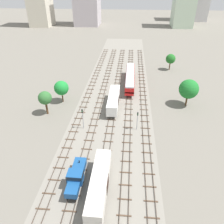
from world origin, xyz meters
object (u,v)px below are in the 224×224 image
at_px(passenger_coach_centre_far, 130,78).
at_px(signal_post_mid, 83,116).
at_px(freight_boxcar_centre_left_midfar, 114,100).
at_px(freight_boxcar_centre_left_near, 99,183).
at_px(signal_post_nearest, 137,118).
at_px(shunter_loco_left_mid, 76,176).

height_order(passenger_coach_centre_far, signal_post_mid, signal_post_mid).
distance_m(freight_boxcar_centre_left_midfar, signal_post_mid, 13.04).
bearing_deg(passenger_coach_centre_far, signal_post_mid, -111.90).
bearing_deg(freight_boxcar_centre_left_midfar, passenger_coach_centre_far, 74.87).
relative_size(passenger_coach_centre_far, signal_post_mid, 3.86).
bearing_deg(freight_boxcar_centre_left_near, passenger_coach_centre_far, 84.55).
relative_size(freight_boxcar_centre_left_near, passenger_coach_centre_far, 0.64).
height_order(freight_boxcar_centre_left_near, signal_post_nearest, signal_post_nearest).
relative_size(freight_boxcar_centre_left_near, freight_boxcar_centre_left_midfar, 1.00).
distance_m(freight_boxcar_centre_left_near, shunter_loco_left_mid, 4.72).
height_order(signal_post_nearest, signal_post_mid, signal_post_mid).
bearing_deg(freight_boxcar_centre_left_near, shunter_loco_left_mid, 160.28).
xyz_separation_m(shunter_loco_left_mid, freight_boxcar_centre_left_midfar, (4.43, 28.33, 0.44)).
height_order(freight_boxcar_centre_left_midfar, signal_post_mid, signal_post_mid).
distance_m(signal_post_nearest, signal_post_mid, 13.28).
xyz_separation_m(signal_post_nearest, signal_post_mid, (-13.26, -0.70, 0.31)).
xyz_separation_m(shunter_loco_left_mid, signal_post_mid, (-2.21, 17.16, 1.59)).
distance_m(shunter_loco_left_mid, passenger_coach_centre_far, 45.52).
xyz_separation_m(freight_boxcar_centre_left_near, passenger_coach_centre_far, (4.41, 46.24, 0.16)).
relative_size(freight_boxcar_centre_left_midfar, signal_post_nearest, 2.71).
distance_m(freight_boxcar_centre_left_near, signal_post_nearest, 20.56).
bearing_deg(passenger_coach_centre_far, freight_boxcar_centre_left_midfar, -105.13).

